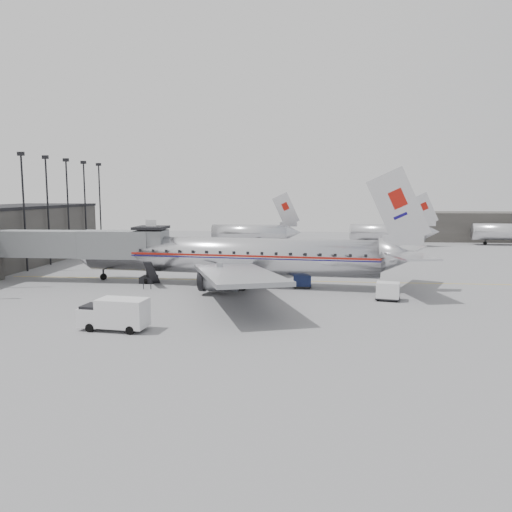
{
  "coord_description": "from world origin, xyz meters",
  "views": [
    {
      "loc": [
        8.23,
        -50.8,
        10.1
      ],
      "look_at": [
        2.98,
        3.34,
        3.2
      ],
      "focal_mm": 35.0,
      "sensor_mm": 36.0,
      "label": 1
    }
  ],
  "objects_px": {
    "airliner": "(236,256)",
    "baggage_cart_navy": "(302,280)",
    "baggage_cart_white": "(388,291)",
    "ramp_worker": "(234,278)",
    "service_van": "(115,313)"
  },
  "relations": [
    {
      "from": "baggage_cart_white",
      "to": "ramp_worker",
      "type": "distance_m",
      "value": 16.92
    },
    {
      "from": "baggage_cart_navy",
      "to": "baggage_cart_white",
      "type": "height_order",
      "value": "baggage_cart_white"
    },
    {
      "from": "baggage_cart_navy",
      "to": "baggage_cart_white",
      "type": "distance_m",
      "value": 9.81
    },
    {
      "from": "baggage_cart_navy",
      "to": "baggage_cart_white",
      "type": "xyz_separation_m",
      "value": [
        8.07,
        -5.59,
        0.11
      ]
    },
    {
      "from": "service_van",
      "to": "baggage_cart_navy",
      "type": "xyz_separation_m",
      "value": [
        13.75,
        17.99,
        -0.44
      ]
    },
    {
      "from": "service_van",
      "to": "baggage_cart_white",
      "type": "height_order",
      "value": "service_van"
    },
    {
      "from": "airliner",
      "to": "baggage_cart_navy",
      "type": "height_order",
      "value": "airliner"
    },
    {
      "from": "baggage_cart_white",
      "to": "airliner",
      "type": "bearing_deg",
      "value": 169.63
    },
    {
      "from": "service_van",
      "to": "baggage_cart_white",
      "type": "distance_m",
      "value": 25.1
    },
    {
      "from": "airliner",
      "to": "ramp_worker",
      "type": "relative_size",
      "value": 25.89
    },
    {
      "from": "baggage_cart_navy",
      "to": "ramp_worker",
      "type": "distance_m",
      "value": 7.59
    },
    {
      "from": "airliner",
      "to": "baggage_cart_white",
      "type": "distance_m",
      "value": 16.84
    },
    {
      "from": "airliner",
      "to": "service_van",
      "type": "bearing_deg",
      "value": -102.83
    },
    {
      "from": "service_van",
      "to": "baggage_cart_navy",
      "type": "distance_m",
      "value": 22.65
    },
    {
      "from": "baggage_cart_navy",
      "to": "ramp_worker",
      "type": "height_order",
      "value": "ramp_worker"
    }
  ]
}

